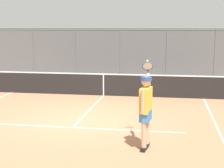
% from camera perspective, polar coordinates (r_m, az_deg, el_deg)
% --- Properties ---
extents(ground_plane, '(60.00, 60.00, 0.00)m').
position_cam_1_polar(ground_plane, '(11.12, -5.42, -6.04)').
color(ground_plane, '#B27551').
extents(court_line_markings, '(8.49, 8.94, 0.01)m').
position_cam_1_polar(court_line_markings, '(10.10, -7.03, -7.65)').
color(court_line_markings, white).
rests_on(court_line_markings, ground).
extents(fence_backdrop, '(18.66, 1.37, 2.83)m').
position_cam_1_polar(fence_backdrop, '(20.62, 1.64, 5.09)').
color(fence_backdrop, '#565B60').
rests_on(fence_backdrop, ground).
extents(tennis_net, '(10.91, 0.09, 1.07)m').
position_cam_1_polar(tennis_net, '(14.99, -1.39, -0.04)').
color(tennis_net, '#2D2D2D').
rests_on(tennis_net, ground).
extents(tennis_player, '(0.33, 1.47, 2.08)m').
position_cam_1_polar(tennis_player, '(8.40, 5.54, -3.63)').
color(tennis_player, black).
rests_on(tennis_player, ground).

